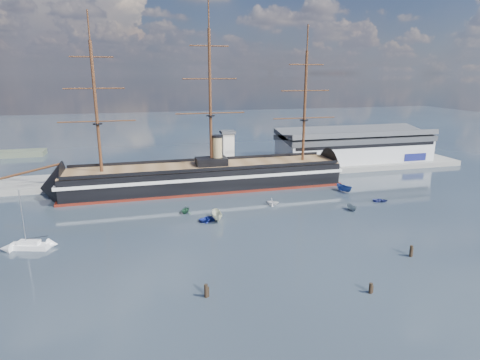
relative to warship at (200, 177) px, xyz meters
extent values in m
plane|color=#202833|center=(9.18, -20.00, -4.04)|extent=(600.00, 600.00, 0.00)
cube|color=slate|center=(19.18, 16.00, -4.04)|extent=(180.00, 18.00, 2.00)
cube|color=#B7BABC|center=(67.18, 20.00, 2.96)|extent=(62.00, 20.00, 10.00)
cube|color=#3F4247|center=(67.18, 20.00, 8.56)|extent=(63.00, 21.00, 2.00)
cube|color=silver|center=(12.18, 13.00, 4.96)|extent=(4.00, 4.00, 14.00)
cube|color=#3F4247|center=(12.18, 13.00, 12.46)|extent=(5.00, 5.00, 1.00)
cube|color=black|center=(1.73, 0.00, -0.04)|extent=(88.07, 16.37, 7.00)
cube|color=silver|center=(1.73, 0.00, 1.16)|extent=(90.07, 16.62, 1.00)
cube|color=#55170E|center=(1.73, 0.00, -3.69)|extent=(90.07, 16.58, 0.90)
cone|color=black|center=(-44.77, 0.00, -0.34)|extent=(14.07, 15.74, 15.68)
cone|color=black|center=(48.23, 0.00, -0.34)|extent=(11.07, 15.73, 15.68)
cube|color=brown|center=(1.73, 0.00, 3.56)|extent=(88.06, 15.09, 0.40)
cube|color=black|center=(3.73, 0.00, 4.96)|extent=(10.03, 6.04, 2.50)
cylinder|color=tan|center=(5.73, 0.00, 8.46)|extent=(3.20, 3.20, 9.00)
cylinder|color=#381E0F|center=(-50.27, 0.00, 4.96)|extent=(17.76, 0.78, 4.43)
cylinder|color=#381E0F|center=(-30.27, 0.00, 22.76)|extent=(0.90, 0.90, 38.00)
cylinder|color=#381E0F|center=(3.73, 0.00, 24.76)|extent=(0.90, 0.90, 42.00)
cylinder|color=#381E0F|center=(35.73, 0.00, 21.76)|extent=(0.90, 0.90, 36.00)
cube|color=white|center=(-43.31, -36.74, -3.48)|extent=(8.72, 4.83, 1.12)
cube|color=white|center=(-43.31, -36.74, -2.59)|extent=(4.79, 3.03, 0.89)
cylinder|color=#B2B2B7|center=(-43.87, -36.74, 3.22)|extent=(0.18, 0.18, 12.28)
imported|color=beige|center=(-0.61, -30.12, -4.04)|extent=(7.71, 3.17, 3.03)
imported|color=navy|center=(-2.55, -29.84, -4.04)|extent=(2.27, 3.72, 1.62)
imported|color=slate|center=(36.93, -31.96, -4.04)|extent=(5.01, 2.14, 1.96)
imported|color=white|center=(17.16, -22.06, -4.04)|extent=(5.24, 6.76, 2.28)
imported|color=navy|center=(49.20, -27.00, -4.04)|extent=(2.07, 2.86, 1.24)
imported|color=navy|center=(43.93, -15.03, -4.04)|extent=(7.69, 4.76, 2.89)
imported|color=#1E4B31|center=(-7.84, -22.38, -4.04)|extent=(6.63, 5.88, 2.29)
cylinder|color=black|center=(-9.79, -65.55, -4.04)|extent=(0.64, 0.64, 3.08)
cylinder|color=black|center=(17.87, -71.49, -4.04)|extent=(0.64, 0.64, 2.59)
cylinder|color=black|center=(33.90, -60.93, -4.04)|extent=(0.64, 0.64, 3.17)
camera|label=1|loc=(-19.60, -125.53, 32.64)|focal=30.00mm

